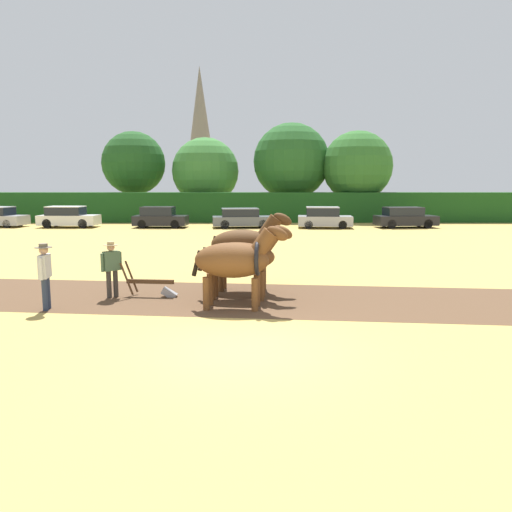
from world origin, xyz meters
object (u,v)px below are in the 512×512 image
parked_car_center_left (161,218)px  church_spire (202,132)px  tree_center_right (358,166)px  draft_horse_lead_left (237,260)px  draft_horse_lead_right (242,257)px  parked_car_center (243,218)px  parked_car_left (69,217)px  tree_center_left (206,171)px  plow (156,286)px  farmer_onlooker_left (46,271)px  tree_center (293,161)px  tree_left (135,163)px  farmer_beside_team (260,255)px  farmer_at_plow (113,265)px  draft_horse_trail_left (247,244)px  parked_car_center_right (325,218)px  parked_car_right (406,218)px

parked_car_center_left → church_spire: bearing=94.8°
tree_center_right → draft_horse_lead_left: 32.37m
draft_horse_lead_right → parked_car_center: (-0.61, 22.72, -0.54)m
draft_horse_lead_left → church_spire: bearing=102.7°
parked_car_left → tree_center_left: bearing=43.9°
tree_center_left → parked_car_center: bearing=-68.0°
plow → parked_car_center_left: bearing=106.1°
farmer_onlooker_left → parked_car_center_left: (-1.59, 24.10, -0.31)m
tree_center_left → parked_car_left: size_ratio=1.69×
tree_center → parked_car_center: tree_center is taller
tree_center_left → church_spire: size_ratio=0.34×
tree_left → parked_car_left: size_ratio=1.82×
farmer_beside_team → tree_center_right: bearing=68.7°
farmer_onlooker_left → parked_car_left: bearing=103.9°
farmer_beside_team → parked_car_center: (-1.14, 20.32, -0.24)m
tree_center → farmer_beside_team: bearing=-96.1°
draft_horse_lead_left → plow: bearing=156.6°
tree_center → tree_center_right: 5.82m
draft_horse_lead_right → farmer_at_plow: bearing=-176.7°
draft_horse_trail_left → draft_horse_lead_left: bearing=-90.2°
tree_center → farmer_onlooker_left: size_ratio=4.85×
draft_horse_lead_left → parked_car_center_right: 24.20m
plow → farmer_at_plow: (-1.22, -0.10, 0.63)m
draft_horse_lead_right → parked_car_center_left: 23.80m
parked_car_left → parked_car_right: (25.03, -0.30, -0.02)m
parked_car_center → plow: bearing=-101.1°
tree_center_right → plow: 32.01m
farmer_beside_team → tree_center_left: bearing=95.4°
farmer_onlooker_left → parked_car_center_right: bearing=60.7°
tree_center_left → parked_car_center_right: (9.59, -9.08, -3.57)m
farmer_beside_team → farmer_onlooker_left: (-5.66, -3.67, 0.11)m
tree_center → draft_horse_lead_right: (-3.59, -31.23, -3.93)m
tree_center_left → parked_car_center_left: tree_center_left is taller
parked_car_center_left → parked_car_center_right: (12.14, -0.39, 0.00)m
tree_center_right → parked_car_right: tree_center_right is taller
tree_center_left → plow: bearing=-87.1°
farmer_onlooker_left → draft_horse_lead_left: bearing=-3.5°
parked_car_center_left → draft_horse_trail_left: bearing=-70.0°
draft_horse_lead_right → parked_car_right: (11.44, 22.71, -0.50)m
church_spire → farmer_at_plow: bearing=-86.0°
tree_left → parked_car_right: size_ratio=1.71×
parked_car_center_right → tree_center_right: bearing=66.9°
farmer_at_plow → tree_left: bearing=150.6°
tree_center_left → farmer_onlooker_left: (-0.96, -32.79, -3.26)m
tree_center_right → church_spire: (-17.64, 37.56, 6.49)m
church_spire → farmer_beside_team: (8.98, -64.86, -10.25)m
parked_car_left → parked_car_center_left: (6.88, -0.18, -0.02)m
church_spire → draft_horse_lead_left: church_spire is taller
parked_car_center_left → tree_center: bearing=41.7°
parked_car_center_left → farmer_onlooker_left: bearing=-83.7°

